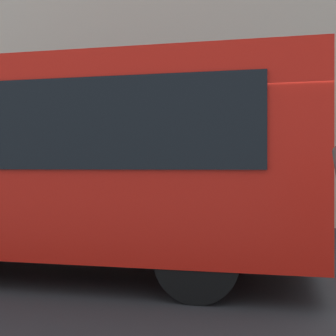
% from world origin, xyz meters
% --- Properties ---
extents(ground_plane, '(60.00, 60.00, 0.00)m').
position_xyz_m(ground_plane, '(0.00, 0.00, 0.00)').
color(ground_plane, '#2B2B2D').
extents(building_facade_far, '(28.00, 1.55, 12.00)m').
position_xyz_m(building_facade_far, '(-0.02, -6.80, 5.99)').
color(building_facade_far, beige).
rests_on(building_facade_far, ground_plane).
extents(red_bus, '(9.05, 2.54, 3.08)m').
position_xyz_m(red_bus, '(4.51, -0.01, 1.68)').
color(red_bus, red).
rests_on(red_bus, ground_plane).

